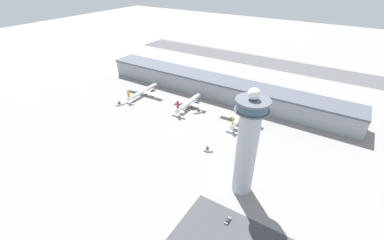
{
  "coord_description": "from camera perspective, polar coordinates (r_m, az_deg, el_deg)",
  "views": [
    {
      "loc": [
        96.28,
        -127.8,
        106.06
      ],
      "look_at": [
        10.52,
        7.98,
        8.66
      ],
      "focal_mm": 24.0,
      "sensor_mm": 36.0,
      "label": 1
    }
  ],
  "objects": [
    {
      "name": "ground_plane",
      "position": [
        191.96,
        -3.93,
        -2.39
      ],
      "size": [
        1000.0,
        1000.0,
        0.0
      ],
      "primitive_type": "plane",
      "color": "gray"
    },
    {
      "name": "terminal_building",
      "position": [
        240.52,
        5.83,
        7.22
      ],
      "size": [
        239.19,
        25.0,
        17.44
      ],
      "color": "#9399A3",
      "rests_on": "ground"
    },
    {
      "name": "runway_strip",
      "position": [
        348.68,
        15.04,
        12.48
      ],
      "size": [
        358.79,
        44.0,
        0.01
      ],
      "primitive_type": "cube",
      "color": "#515154",
      "rests_on": "ground"
    },
    {
      "name": "control_tower",
      "position": [
        129.16,
        12.17,
        -5.2
      ],
      "size": [
        16.04,
        16.04,
        60.64
      ],
      "color": "#ADB2BC",
      "rests_on": "ground"
    },
    {
      "name": "airplane_gate_alpha",
      "position": [
        247.58,
        -10.84,
        6.25
      ],
      "size": [
        41.6,
        39.38,
        11.09
      ],
      "color": "white",
      "rests_on": "ground"
    },
    {
      "name": "airplane_gate_bravo",
      "position": [
        220.98,
        -0.77,
        3.8
      ],
      "size": [
        31.3,
        35.25,
        13.66
      ],
      "color": "white",
      "rests_on": "ground"
    },
    {
      "name": "airplane_gate_charlie",
      "position": [
        203.21,
        10.64,
        0.5
      ],
      "size": [
        35.56,
        33.57,
        12.21
      ],
      "color": "white",
      "rests_on": "ground"
    },
    {
      "name": "service_truck_catering",
      "position": [
        214.36,
        1.26,
        1.87
      ],
      "size": [
        6.87,
        7.51,
        2.73
      ],
      "color": "black",
      "rests_on": "ground"
    },
    {
      "name": "service_truck_fuel",
      "position": [
        171.52,
        3.58,
        -6.6
      ],
      "size": [
        6.06,
        4.02,
        2.92
      ],
      "color": "black",
      "rests_on": "ground"
    },
    {
      "name": "service_truck_baggage",
      "position": [
        235.64,
        -15.7,
        3.51
      ],
      "size": [
        6.15,
        7.94,
        2.77
      ],
      "color": "black",
      "rests_on": "ground"
    },
    {
      "name": "car_white_wagon",
      "position": [
        133.83,
        7.94,
        -21.22
      ],
      "size": [
        1.97,
        4.52,
        1.45
      ],
      "color": "black",
      "rests_on": "ground"
    }
  ]
}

